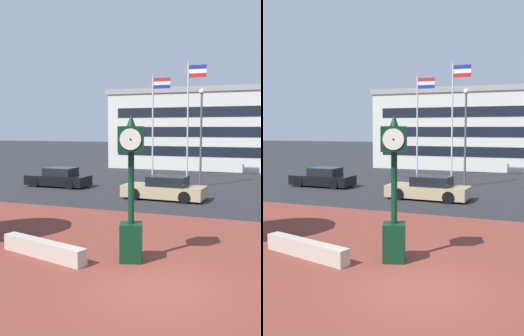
% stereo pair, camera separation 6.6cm
% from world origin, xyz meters
% --- Properties ---
extents(ground_plane, '(200.00, 200.00, 0.00)m').
position_xyz_m(ground_plane, '(0.00, 0.00, 0.00)').
color(ground_plane, '#262628').
extents(plaza_brick_paving, '(44.00, 12.01, 0.01)m').
position_xyz_m(plaza_brick_paving, '(0.00, 2.00, 0.00)').
color(plaza_brick_paving, brown).
rests_on(plaza_brick_paving, ground).
extents(planter_wall, '(3.19, 1.23, 0.50)m').
position_xyz_m(planter_wall, '(-3.80, 1.03, 0.25)').
color(planter_wall, '#ADA393').
rests_on(planter_wall, ground).
extents(street_clock, '(0.89, 0.91, 4.26)m').
position_xyz_m(street_clock, '(-1.21, 1.63, 2.00)').
color(street_clock, black).
rests_on(street_clock, ground).
extents(car_street_near, '(4.27, 1.84, 1.28)m').
position_xyz_m(car_street_near, '(-10.97, 13.95, 0.57)').
color(car_street_near, black).
rests_on(car_street_near, ground).
extents(car_street_mid, '(4.56, 1.95, 1.28)m').
position_xyz_m(car_street_mid, '(-3.04, 11.78, 0.57)').
color(car_street_mid, tan).
rests_on(car_street_mid, ground).
extents(flagpole_primary, '(1.45, 0.14, 8.00)m').
position_xyz_m(flagpole_primary, '(-6.37, 20.61, 4.62)').
color(flagpole_primary, silver).
rests_on(flagpole_primary, ground).
extents(flagpole_secondary, '(1.42, 0.14, 8.81)m').
position_xyz_m(flagpole_secondary, '(-3.63, 20.61, 5.09)').
color(flagpole_secondary, silver).
rests_on(flagpole_secondary, ground).
extents(civic_building, '(21.70, 11.79, 7.67)m').
position_xyz_m(civic_building, '(-2.42, 32.67, 3.84)').
color(civic_building, beige).
rests_on(civic_building, ground).
extents(street_lamp_post, '(0.36, 0.36, 6.47)m').
position_xyz_m(street_lamp_post, '(-2.12, 17.31, 3.97)').
color(street_lamp_post, '#4C4C51').
rests_on(street_lamp_post, ground).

